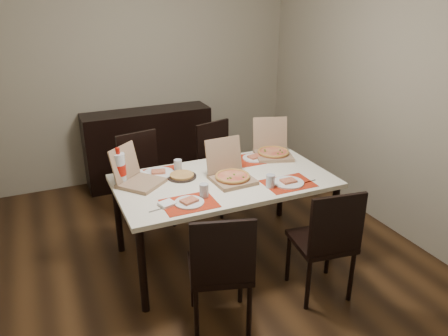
{
  "coord_description": "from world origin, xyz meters",
  "views": [
    {
      "loc": [
        -1.19,
        -3.16,
        2.26
      ],
      "look_at": [
        0.18,
        -0.09,
        0.85
      ],
      "focal_mm": 35.0,
      "sensor_mm": 36.0,
      "label": 1
    }
  ],
  "objects_px": {
    "chair_far_right": "(220,162)",
    "dip_bowl": "(220,171)",
    "chair_near_right": "(327,239)",
    "sideboard": "(148,147)",
    "soda_bottle": "(119,169)",
    "dining_table": "(224,186)",
    "chair_far_left": "(144,176)",
    "chair_near_left": "(221,267)",
    "pizza_box_center": "(231,174)"
  },
  "relations": [
    {
      "from": "chair_far_right",
      "to": "dip_bowl",
      "type": "distance_m",
      "value": 0.88
    },
    {
      "from": "chair_near_right",
      "to": "sideboard",
      "type": "bearing_deg",
      "value": 103.47
    },
    {
      "from": "soda_bottle",
      "to": "sideboard",
      "type": "bearing_deg",
      "value": 68.4
    },
    {
      "from": "dining_table",
      "to": "chair_far_left",
      "type": "distance_m",
      "value": 1.02
    },
    {
      "from": "chair_near_left",
      "to": "pizza_box_center",
      "type": "relative_size",
      "value": 2.45
    },
    {
      "from": "chair_far_right",
      "to": "dip_bowl",
      "type": "xyz_separation_m",
      "value": [
        -0.33,
        -0.78,
        0.25
      ]
    },
    {
      "from": "chair_far_left",
      "to": "dip_bowl",
      "type": "xyz_separation_m",
      "value": [
        0.5,
        -0.75,
        0.25
      ]
    },
    {
      "from": "chair_near_left",
      "to": "pizza_box_center",
      "type": "bearing_deg",
      "value": 61.13
    },
    {
      "from": "dining_table",
      "to": "soda_bottle",
      "type": "height_order",
      "value": "soda_bottle"
    },
    {
      "from": "chair_far_left",
      "to": "pizza_box_center",
      "type": "height_order",
      "value": "pizza_box_center"
    },
    {
      "from": "chair_near_right",
      "to": "pizza_box_center",
      "type": "relative_size",
      "value": 2.45
    },
    {
      "from": "dip_bowl",
      "to": "chair_far_right",
      "type": "bearing_deg",
      "value": 66.9
    },
    {
      "from": "chair_near_left",
      "to": "pizza_box_center",
      "type": "distance_m",
      "value": 0.95
    },
    {
      "from": "dining_table",
      "to": "soda_bottle",
      "type": "relative_size",
      "value": 5.72
    },
    {
      "from": "dining_table",
      "to": "chair_near_left",
      "type": "height_order",
      "value": "chair_near_left"
    },
    {
      "from": "dip_bowl",
      "to": "chair_near_right",
      "type": "bearing_deg",
      "value": -65.33
    },
    {
      "from": "pizza_box_center",
      "to": "chair_near_right",
      "type": "bearing_deg",
      "value": -61.55
    },
    {
      "from": "pizza_box_center",
      "to": "dip_bowl",
      "type": "height_order",
      "value": "pizza_box_center"
    },
    {
      "from": "sideboard",
      "to": "dining_table",
      "type": "distance_m",
      "value": 1.89
    },
    {
      "from": "chair_near_left",
      "to": "dip_bowl",
      "type": "relative_size",
      "value": 7.68
    },
    {
      "from": "pizza_box_center",
      "to": "chair_far_right",
      "type": "bearing_deg",
      "value": 71.99
    },
    {
      "from": "chair_far_right",
      "to": "pizza_box_center",
      "type": "bearing_deg",
      "value": -108.01
    },
    {
      "from": "chair_far_left",
      "to": "pizza_box_center",
      "type": "bearing_deg",
      "value": -60.64
    },
    {
      "from": "chair_far_left",
      "to": "soda_bottle",
      "type": "xyz_separation_m",
      "value": [
        -0.34,
        -0.63,
        0.37
      ]
    },
    {
      "from": "sideboard",
      "to": "pizza_box_center",
      "type": "xyz_separation_m",
      "value": [
        0.22,
        -1.91,
        0.35
      ]
    },
    {
      "from": "chair_near_right",
      "to": "chair_far_right",
      "type": "distance_m",
      "value": 1.75
    },
    {
      "from": "chair_near_left",
      "to": "chair_near_right",
      "type": "xyz_separation_m",
      "value": [
        0.86,
        0.0,
        0.0
      ]
    },
    {
      "from": "dining_table",
      "to": "sideboard",
      "type": "bearing_deg",
      "value": 95.46
    },
    {
      "from": "pizza_box_center",
      "to": "soda_bottle",
      "type": "distance_m",
      "value": 0.91
    },
    {
      "from": "sideboard",
      "to": "dip_bowl",
      "type": "bearing_deg",
      "value": -83.36
    },
    {
      "from": "chair_far_right",
      "to": "chair_far_left",
      "type": "bearing_deg",
      "value": -178.04
    },
    {
      "from": "chair_far_left",
      "to": "chair_far_right",
      "type": "xyz_separation_m",
      "value": [
        0.83,
        0.03,
        0.0
      ]
    },
    {
      "from": "chair_far_right",
      "to": "pizza_box_center",
      "type": "distance_m",
      "value": 1.05
    },
    {
      "from": "dip_bowl",
      "to": "soda_bottle",
      "type": "bearing_deg",
      "value": 172.01
    },
    {
      "from": "dip_bowl",
      "to": "soda_bottle",
      "type": "height_order",
      "value": "soda_bottle"
    },
    {
      "from": "dining_table",
      "to": "dip_bowl",
      "type": "distance_m",
      "value": 0.16
    },
    {
      "from": "dining_table",
      "to": "dip_bowl",
      "type": "relative_size",
      "value": 14.86
    },
    {
      "from": "sideboard",
      "to": "chair_near_left",
      "type": "height_order",
      "value": "chair_near_left"
    },
    {
      "from": "sideboard",
      "to": "chair_far_left",
      "type": "height_order",
      "value": "chair_far_left"
    },
    {
      "from": "chair_far_left",
      "to": "pizza_box_center",
      "type": "relative_size",
      "value": 2.45
    },
    {
      "from": "sideboard",
      "to": "chair_near_left",
      "type": "xyz_separation_m",
      "value": [
        -0.21,
        -2.7,
        0.06
      ]
    },
    {
      "from": "chair_near_right",
      "to": "dip_bowl",
      "type": "relative_size",
      "value": 7.68
    },
    {
      "from": "sideboard",
      "to": "soda_bottle",
      "type": "xyz_separation_m",
      "value": [
        -0.64,
        -1.61,
        0.43
      ]
    },
    {
      "from": "dining_table",
      "to": "chair_near_left",
      "type": "xyz_separation_m",
      "value": [
        -0.39,
        -0.83,
        -0.17
      ]
    },
    {
      "from": "pizza_box_center",
      "to": "dining_table",
      "type": "bearing_deg",
      "value": 132.88
    },
    {
      "from": "pizza_box_center",
      "to": "soda_bottle",
      "type": "xyz_separation_m",
      "value": [
        -0.86,
        0.3,
        0.08
      ]
    },
    {
      "from": "sideboard",
      "to": "pizza_box_center",
      "type": "distance_m",
      "value": 1.96
    },
    {
      "from": "chair_far_right",
      "to": "dip_bowl",
      "type": "relative_size",
      "value": 7.68
    },
    {
      "from": "chair_near_left",
      "to": "chair_near_right",
      "type": "relative_size",
      "value": 1.0
    },
    {
      "from": "dip_bowl",
      "to": "soda_bottle",
      "type": "xyz_separation_m",
      "value": [
        -0.84,
        0.12,
        0.12
      ]
    }
  ]
}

